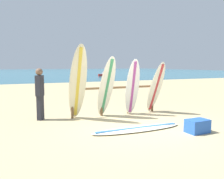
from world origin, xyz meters
TOP-DOWN VIEW (x-y plane):
  - ground_plane at (0.00, 0.00)m, footprint 120.00×120.00m
  - ocean_water at (0.00, 58.00)m, footprint 120.00×80.00m
  - surfboard_rack at (0.06, 1.90)m, footprint 3.31×0.09m
  - surfboard_leaning_far_left at (-1.43, 1.54)m, footprint 0.57×1.06m
  - surfboard_leaning_left at (-0.39, 1.63)m, footprint 0.71×0.93m
  - surfboard_leaning_center_left at (0.60, 1.57)m, footprint 0.55×0.57m
  - surfboard_leaning_center at (1.59, 1.56)m, footprint 0.60×0.91m
  - surfboard_lying_on_sand at (-0.17, -0.21)m, footprint 2.74×0.59m
  - beachgoer_standing at (-2.57, 2.10)m, footprint 0.30×0.33m
  - small_boat_offshore at (10.19, 29.36)m, footprint 2.16×1.15m
  - cooler_box at (1.20, -1.05)m, footprint 0.62×0.43m

SIDE VIEW (x-z plane):
  - ground_plane at x=0.00m, z-range 0.00..0.00m
  - ocean_water at x=0.00m, z-range 0.00..0.01m
  - surfboard_lying_on_sand at x=-0.17m, z-range -0.01..0.08m
  - cooler_box at x=1.20m, z-range 0.00..0.36m
  - small_boat_offshore at x=10.19m, z-range -0.10..0.61m
  - surfboard_rack at x=0.06m, z-range 0.15..1.31m
  - beachgoer_standing at x=-2.57m, z-range 0.09..1.81m
  - surfboard_leaning_center at x=1.59m, z-range 0.00..1.95m
  - surfboard_leaning_center_left at x=0.60m, z-range 0.00..2.05m
  - surfboard_leaning_left at x=-0.39m, z-range 0.00..2.13m
  - surfboard_leaning_far_left at x=-1.43m, z-range 0.00..2.48m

